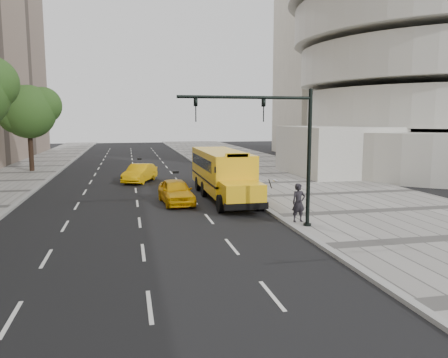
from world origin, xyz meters
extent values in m
plane|color=black|center=(0.00, 0.00, 0.00)|extent=(140.00, 140.00, 0.00)
cube|color=gray|center=(12.00, 0.00, 0.07)|extent=(12.00, 140.00, 0.15)
cube|color=gray|center=(6.00, 0.00, 0.07)|extent=(0.30, 140.00, 0.15)
cube|color=gray|center=(-8.00, 0.00, 0.07)|extent=(0.30, 140.00, 0.15)
cylinder|color=silver|center=(30.00, 14.00, 2.00)|extent=(32.00, 32.00, 4.00)
cylinder|color=silver|center=(30.00, 14.00, 6.10)|extent=(26.00, 26.00, 3.60)
cylinder|color=silver|center=(30.00, 14.00, 10.30)|extent=(27.60, 27.60, 3.60)
cylinder|color=silver|center=(30.00, 14.00, 14.50)|extent=(29.20, 29.20, 3.60)
cube|color=beige|center=(28.00, 34.00, 17.50)|extent=(14.00, 12.00, 35.00)
cube|color=silver|center=(17.00, 10.00, 2.20)|extent=(8.00, 10.00, 4.40)
cylinder|color=black|center=(-10.50, 18.00, 2.55)|extent=(0.44, 0.44, 5.11)
sphere|color=#224316|center=(-10.50, 18.00, 5.75)|extent=(5.00, 5.00, 5.00)
sphere|color=#224316|center=(-9.25, 18.30, 6.35)|extent=(3.50, 3.50, 3.50)
sphere|color=#224316|center=(-11.50, 17.60, 5.35)|extent=(3.25, 3.25, 3.25)
cube|color=yellow|center=(4.50, 1.51, 1.77)|extent=(2.50, 9.00, 2.45)
cube|color=yellow|center=(4.50, -3.99, 1.10)|extent=(2.20, 2.00, 1.10)
cube|color=black|center=(4.50, -4.87, 0.55)|extent=(2.38, 0.25, 0.35)
cube|color=black|center=(4.50, 1.51, 1.25)|extent=(2.52, 9.00, 0.12)
cube|color=black|center=(4.50, -2.93, 2.25)|extent=(2.05, 0.10, 0.90)
cube|color=black|center=(4.50, 2.01, 2.25)|extent=(2.52, 7.50, 0.70)
cube|color=yellow|center=(4.50, -2.94, 3.05)|extent=(1.40, 0.12, 0.28)
ellipsoid|color=silver|center=(6.02, -5.39, 1.90)|extent=(0.32, 0.32, 0.14)
cylinder|color=black|center=(5.78, -5.17, 1.70)|extent=(0.36, 0.47, 0.58)
cylinder|color=black|center=(3.37, -3.69, 0.50)|extent=(0.30, 1.00, 1.00)
cylinder|color=black|center=(5.63, -3.69, 0.50)|extent=(0.30, 1.00, 1.00)
cylinder|color=black|center=(3.37, 1.51, 0.50)|extent=(0.30, 1.00, 1.00)
cylinder|color=black|center=(5.63, 1.51, 0.50)|extent=(0.30, 1.00, 1.00)
cylinder|color=black|center=(3.37, 4.01, 0.50)|extent=(0.30, 1.00, 1.00)
cylinder|color=black|center=(5.63, 4.01, 0.50)|extent=(0.30, 1.00, 1.00)
imported|color=#E4A307|center=(1.30, -0.52, 0.74)|extent=(2.11, 4.48, 1.48)
imported|color=#E4A307|center=(-0.58, 9.14, 0.73)|extent=(3.07, 4.68, 1.46)
imported|color=black|center=(6.48, -7.14, 1.08)|extent=(0.71, 0.49, 1.87)
cylinder|color=black|center=(6.60, -7.96, 3.20)|extent=(0.18, 0.18, 6.40)
cylinder|color=black|center=(6.60, -7.96, 0.12)|extent=(0.36, 0.36, 0.25)
cylinder|color=black|center=(3.60, -7.96, 6.00)|extent=(6.00, 0.14, 0.14)
imported|color=black|center=(4.40, -7.96, 5.45)|extent=(0.16, 0.20, 1.00)
imported|color=black|center=(1.40, -7.96, 5.45)|extent=(0.16, 0.20, 1.00)
camera|label=1|loc=(-1.44, -26.48, 5.07)|focal=35.00mm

